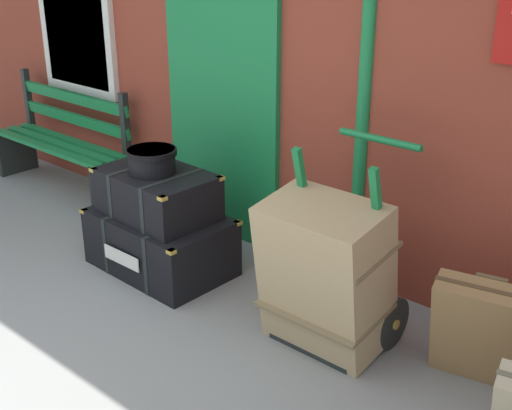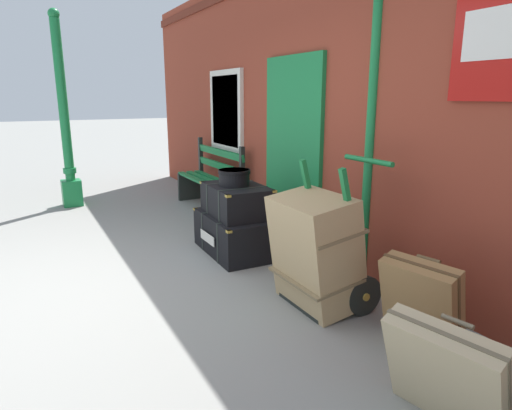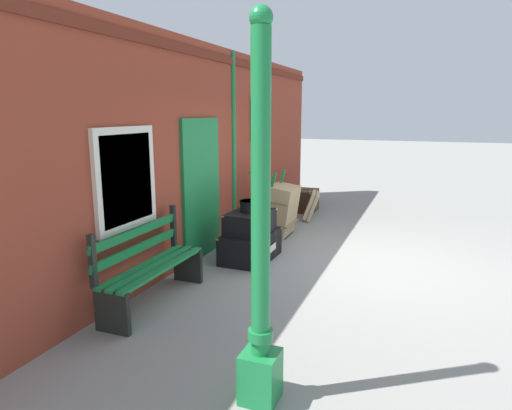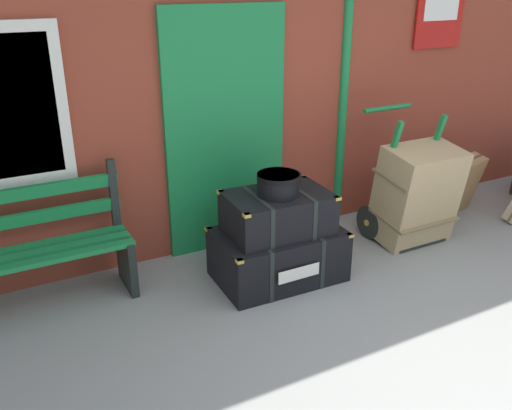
% 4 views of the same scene
% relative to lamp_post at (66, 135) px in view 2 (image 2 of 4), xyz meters
% --- Properties ---
extents(ground_plane, '(60.00, 60.00, 0.00)m').
position_rel_lamp_post_xyz_m(ground_plane, '(3.44, -0.34, -1.08)').
color(ground_plane, gray).
extents(brick_facade, '(10.40, 0.35, 3.20)m').
position_rel_lamp_post_xyz_m(brick_facade, '(3.42, 2.26, 0.51)').
color(brick_facade, brown).
rests_on(brick_facade, ground).
extents(lamp_post, '(0.28, 0.28, 2.87)m').
position_rel_lamp_post_xyz_m(lamp_post, '(0.00, 0.00, 0.00)').
color(lamp_post, '#197A3D').
rests_on(lamp_post, ground).
extents(platform_bench, '(1.60, 0.43, 1.01)m').
position_rel_lamp_post_xyz_m(platform_bench, '(1.23, 1.82, -0.64)').
color(platform_bench, '#197A3D').
rests_on(platform_bench, ground).
extents(steamer_trunk_base, '(1.03, 0.69, 0.43)m').
position_rel_lamp_post_xyz_m(steamer_trunk_base, '(3.12, 1.33, -0.87)').
color(steamer_trunk_base, black).
rests_on(steamer_trunk_base, ground).
extents(steamer_trunk_middle, '(0.84, 0.59, 0.33)m').
position_rel_lamp_post_xyz_m(steamer_trunk_middle, '(3.11, 1.33, -0.50)').
color(steamer_trunk_middle, black).
rests_on(steamer_trunk_middle, steamer_trunk_base).
extents(round_hatbox, '(0.34, 0.34, 0.17)m').
position_rel_lamp_post_xyz_m(round_hatbox, '(3.10, 1.32, -0.25)').
color(round_hatbox, black).
rests_on(round_hatbox, steamer_trunk_middle).
extents(porters_trolley, '(0.71, 0.68, 1.18)m').
position_rel_lamp_post_xyz_m(porters_trolley, '(4.56, 1.50, -0.82)').
color(porters_trolley, black).
rests_on(porters_trolley, ground).
extents(large_brown_trunk, '(0.70, 0.56, 0.93)m').
position_rel_lamp_post_xyz_m(large_brown_trunk, '(4.56, 1.33, -0.62)').
color(large_brown_trunk, tan).
rests_on(large_brown_trunk, ground).
extents(suitcase_slate, '(0.65, 0.45, 0.59)m').
position_rel_lamp_post_xyz_m(suitcase_slate, '(5.98, 1.12, -0.79)').
color(suitcase_slate, tan).
rests_on(suitcase_slate, ground).
extents(suitcase_brown, '(0.57, 0.41, 0.64)m').
position_rel_lamp_post_xyz_m(suitcase_brown, '(5.40, 1.60, -0.77)').
color(suitcase_brown, olive).
rests_on(suitcase_brown, ground).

